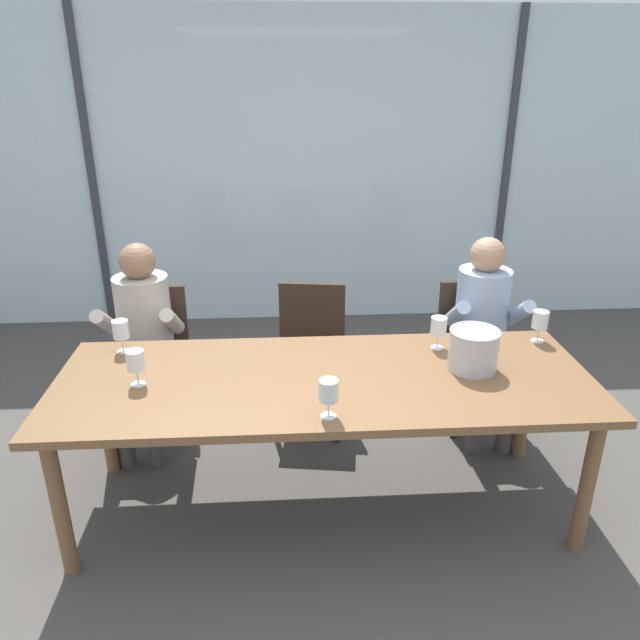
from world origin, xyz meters
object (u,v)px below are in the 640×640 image
at_px(wine_glass_center_pour, 540,320).
at_px(wine_glass_spare_empty, 439,327).
at_px(dining_table, 325,389).
at_px(person_pale_blue_shirt, 484,323).
at_px(person_beige_jumper, 142,332).
at_px(chair_center, 474,341).
at_px(wine_glass_by_right_taster, 121,331).
at_px(chair_near_curtain, 153,348).
at_px(wine_glass_by_left_taster, 329,391).
at_px(wine_glass_near_bucket, 136,362).
at_px(ice_bucket_primary, 473,349).
at_px(chair_left_of_center, 311,344).

height_order(wine_glass_center_pour, wine_glass_spare_empty, same).
relative_size(dining_table, person_pale_blue_shirt, 2.12).
bearing_deg(person_beige_jumper, chair_center, 4.31).
height_order(dining_table, wine_glass_by_right_taster, wine_glass_by_right_taster).
height_order(chair_near_curtain, wine_glass_spare_empty, wine_glass_spare_empty).
height_order(chair_near_curtain, wine_glass_by_left_taster, wine_glass_by_left_taster).
height_order(person_pale_blue_shirt, wine_glass_spare_empty, person_pale_blue_shirt).
bearing_deg(chair_near_curtain, wine_glass_center_pour, -15.00).
relative_size(chair_near_curtain, wine_glass_by_right_taster, 5.12).
bearing_deg(wine_glass_near_bucket, wine_glass_by_right_taster, 112.81).
relative_size(chair_center, ice_bucket_primary, 3.62).
bearing_deg(chair_near_curtain, chair_left_of_center, -1.16).
bearing_deg(wine_glass_near_bucket, person_beige_jumper, 100.83).
distance_m(dining_table, wine_glass_by_right_taster, 1.10).
bearing_deg(ice_bucket_primary, chair_center, 70.84).
bearing_deg(ice_bucket_primary, person_beige_jumper, 158.10).
xyz_separation_m(chair_center, wine_glass_by_right_taster, (-2.05, -0.52, 0.36)).
bearing_deg(chair_center, wine_glass_center_pour, -76.16).
xyz_separation_m(person_pale_blue_shirt, ice_bucket_primary, (-0.30, -0.70, 0.17)).
relative_size(dining_table, chair_center, 2.89).
relative_size(wine_glass_near_bucket, wine_glass_spare_empty, 1.00).
bearing_deg(ice_bucket_primary, wine_glass_near_bucket, -177.82).
distance_m(chair_left_of_center, wine_glass_spare_empty, 0.95).
relative_size(chair_left_of_center, wine_glass_by_right_taster, 5.12).
bearing_deg(person_beige_jumper, person_pale_blue_shirt, 0.82).
bearing_deg(person_beige_jumper, chair_left_of_center, 8.71).
xyz_separation_m(person_beige_jumper, wine_glass_by_left_taster, (1.01, -1.10, 0.19)).
bearing_deg(person_pale_blue_shirt, wine_glass_by_left_taster, -132.21).
xyz_separation_m(chair_near_curtain, chair_left_of_center, (0.98, -0.01, 0.00)).
relative_size(chair_near_curtain, person_beige_jumper, 0.74).
xyz_separation_m(dining_table, wine_glass_near_bucket, (-0.88, -0.02, 0.19)).
xyz_separation_m(chair_near_curtain, wine_glass_near_bucket, (0.13, -0.91, 0.36)).
xyz_separation_m(chair_near_curtain, person_beige_jumper, (-0.01, -0.14, 0.17)).
bearing_deg(chair_center, wine_glass_spare_empty, -127.64).
relative_size(wine_glass_by_left_taster, wine_glass_by_right_taster, 1.00).
distance_m(chair_near_curtain, person_pale_blue_shirt, 2.05).
bearing_deg(dining_table, wine_glass_near_bucket, -178.81).
height_order(chair_center, wine_glass_by_left_taster, wine_glass_by_left_taster).
height_order(wine_glass_near_bucket, wine_glass_center_pour, same).
relative_size(person_pale_blue_shirt, wine_glass_by_left_taster, 6.96).
distance_m(dining_table, chair_center, 1.35).
height_order(person_beige_jumper, wine_glass_center_pour, person_beige_jumper).
xyz_separation_m(person_beige_jumper, wine_glass_center_pour, (2.20, -0.41, 0.19)).
relative_size(dining_table, wine_glass_by_right_taster, 14.78).
distance_m(person_beige_jumper, ice_bucket_primary, 1.90).
xyz_separation_m(wine_glass_near_bucket, wine_glass_spare_empty, (1.49, 0.31, 0.00)).
bearing_deg(person_pale_blue_shirt, dining_table, -142.95).
xyz_separation_m(dining_table, person_pale_blue_shirt, (1.03, 0.75, 0.00)).
bearing_deg(wine_glass_by_right_taster, dining_table, -18.65).
height_order(dining_table, chair_left_of_center, chair_left_of_center).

